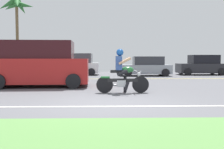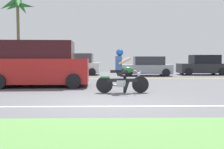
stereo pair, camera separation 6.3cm
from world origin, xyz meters
name	(u,v)px [view 1 (the left image)]	position (x,y,z in m)	size (l,w,h in m)	color
ground	(103,91)	(0.00, 3.00, -0.02)	(56.00, 30.00, 0.04)	#545459
lane_line_near	(103,106)	(0.00, -0.58, 0.00)	(50.40, 0.12, 0.01)	silver
lane_line_far	(104,79)	(0.00, 8.94, 0.00)	(50.40, 0.12, 0.01)	yellow
motorcyclist	(122,74)	(0.70, 2.17, 0.69)	(1.96, 0.64, 1.64)	black
suv_nearby	(40,65)	(-2.91, 4.50, 1.00)	(4.57, 2.41, 2.07)	#AD1E1E
parked_car_0	(8,65)	(-7.79, 13.73, 0.77)	(4.26, 2.05, 1.67)	#2D663D
parked_car_1	(77,65)	(-2.16, 13.00, 0.77)	(3.70, 2.00, 1.68)	silver
parked_car_2	(146,67)	(3.12, 11.87, 0.67)	(3.74, 1.97, 1.43)	#8C939E
parked_car_3	(202,66)	(7.72, 12.93, 0.73)	(3.66, 1.91, 1.57)	#232328
palm_tree_0	(16,9)	(-7.51, 15.32, 5.53)	(3.13, 3.21, 6.53)	brown
motorcyclist_distant	(30,70)	(-4.69, 9.11, 0.57)	(0.97, 1.38, 1.35)	black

